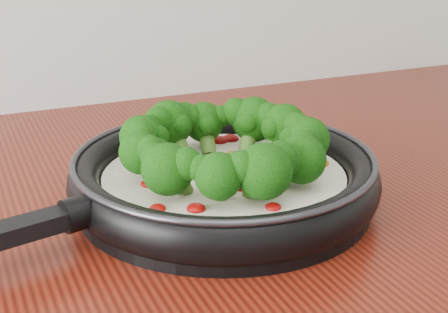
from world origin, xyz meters
name	(u,v)px	position (x,y,z in m)	size (l,w,h in m)	color
skillet	(222,171)	(0.13, 1.08, 0.93)	(0.51, 0.37, 0.09)	black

